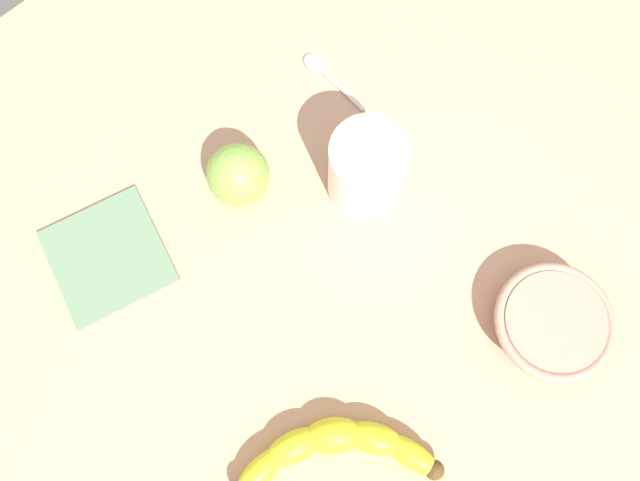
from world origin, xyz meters
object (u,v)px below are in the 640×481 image
green_apple_fruit (239,173)px  teaspoon (318,67)px  ceramic_bowl (551,323)px  smoothie_glass (367,170)px  banana (335,448)px

green_apple_fruit → teaspoon: (18.31, 5.80, -3.44)cm
ceramic_bowl → green_apple_fruit: 40.50cm
smoothie_glass → teaspoon: bearing=66.0°
banana → smoothie_glass: 31.86cm
smoothie_glass → green_apple_fruit: (-11.07, 10.52, -1.34)cm
ceramic_bowl → green_apple_fruit: (-14.38, 37.84, 1.16)cm
ceramic_bowl → green_apple_fruit: size_ratio=1.79×
ceramic_bowl → teaspoon: size_ratio=1.23×
banana → teaspoon: size_ratio=1.73×
banana → teaspoon: (31.48, 36.75, -1.58)cm
banana → smoothie_glass: (24.23, 20.44, 3.19)cm
smoothie_glass → teaspoon: (7.25, 16.31, -4.78)cm
smoothie_glass → green_apple_fruit: bearing=136.5°
green_apple_fruit → ceramic_bowl: bearing=-69.2°
smoothie_glass → ceramic_bowl: size_ratio=0.79×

